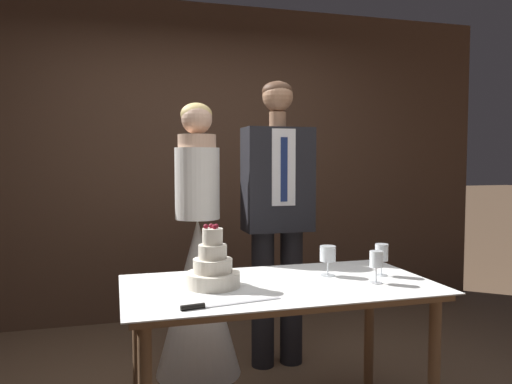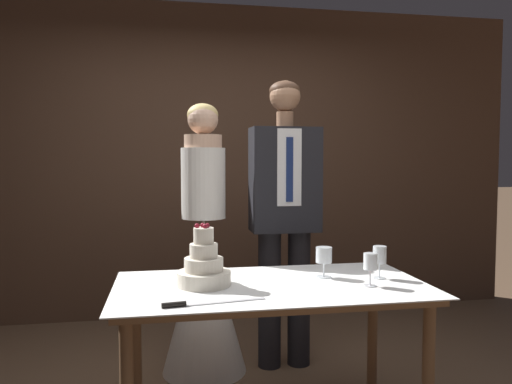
{
  "view_description": "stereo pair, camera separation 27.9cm",
  "coord_description": "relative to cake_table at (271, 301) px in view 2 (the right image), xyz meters",
  "views": [
    {
      "loc": [
        -0.65,
        -2.36,
        1.37
      ],
      "look_at": [
        0.11,
        0.33,
        1.19
      ],
      "focal_mm": 35.0,
      "sensor_mm": 36.0,
      "label": 1
    },
    {
      "loc": [
        -0.38,
        -2.42,
        1.37
      ],
      "look_at": [
        0.11,
        0.33,
        1.19
      ],
      "focal_mm": 35.0,
      "sensor_mm": 36.0,
      "label": 2
    }
  ],
  "objects": [
    {
      "name": "wall_back",
      "position": [
        -0.11,
        2.07,
        0.67
      ],
      "size": [
        5.57,
        0.12,
        2.7
      ],
      "primitive_type": "cube",
      "color": "#513828",
      "rests_on": "ground_plane"
    },
    {
      "name": "cake_table",
      "position": [
        0.0,
        0.0,
        0.0
      ],
      "size": [
        1.5,
        0.8,
        0.77
      ],
      "color": "brown",
      "rests_on": "ground_plane"
    },
    {
      "name": "tiered_cake",
      "position": [
        -0.32,
        0.03,
        0.17
      ],
      "size": [
        0.26,
        0.26,
        0.3
      ],
      "color": "silver",
      "rests_on": "cake_table"
    },
    {
      "name": "cake_knife",
      "position": [
        -0.39,
        -0.29,
        0.09
      ],
      "size": [
        0.44,
        0.09,
        0.02
      ],
      "rotation": [
        0.0,
        0.0,
        0.15
      ],
      "color": "silver",
      "rests_on": "cake_table"
    },
    {
      "name": "wine_glass_near",
      "position": [
        0.29,
        0.09,
        0.19
      ],
      "size": [
        0.08,
        0.08,
        0.16
      ],
      "color": "silver",
      "rests_on": "cake_table"
    },
    {
      "name": "wine_glass_middle",
      "position": [
        0.46,
        -0.12,
        0.19
      ],
      "size": [
        0.07,
        0.07,
        0.16
      ],
      "color": "silver",
      "rests_on": "cake_table"
    },
    {
      "name": "wine_glass_far",
      "position": [
        0.57,
        0.02,
        0.2
      ],
      "size": [
        0.07,
        0.07,
        0.17
      ],
      "color": "silver",
      "rests_on": "cake_table"
    },
    {
      "name": "bride",
      "position": [
        -0.26,
        0.83,
        -0.05
      ],
      "size": [
        0.54,
        0.54,
        1.72
      ],
      "color": "white",
      "rests_on": "ground_plane"
    },
    {
      "name": "groom",
      "position": [
        0.26,
        0.83,
        0.37
      ],
      "size": [
        0.44,
        0.25,
        1.88
      ],
      "color": "black",
      "rests_on": "ground_plane"
    }
  ]
}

